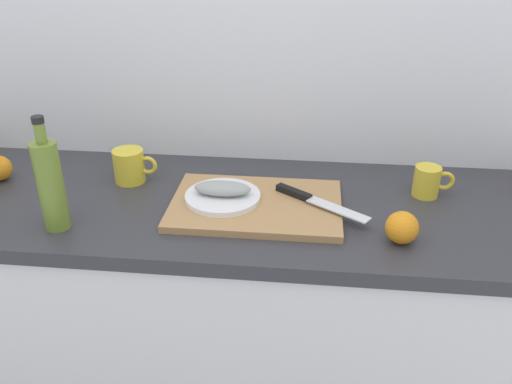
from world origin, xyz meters
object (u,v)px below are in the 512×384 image
Objects in this scene: coffee_mug_2 at (428,181)px; olive_oil_bottle at (50,184)px; white_plate at (223,197)px; cutting_board at (256,205)px; chef_knife at (309,198)px; coffee_mug_0 at (130,166)px; fish_fillet at (222,188)px.

olive_oil_bottle is at bearing -163.92° from coffee_mug_2.
white_plate is at bearing 21.27° from olive_oil_bottle.
chef_knife reaches higher than cutting_board.
olive_oil_bottle is at bearing -163.01° from cutting_board.
coffee_mug_0 is (-0.53, 0.11, 0.02)m from chef_knife.
cutting_board is 4.06× the size of coffee_mug_2.
fish_fillet is at bearing 21.27° from olive_oil_bottle.
cutting_board is 0.09m from white_plate.
coffee_mug_0 reaches higher than chef_knife.
coffee_mug_2 is at bearing 15.12° from cutting_board.
fish_fillet is at bearing -90.00° from white_plate.
olive_oil_bottle reaches higher than fish_fillet.
chef_knife reaches higher than white_plate.
cutting_board is at bearing -164.88° from coffee_mug_2.
cutting_board is 1.80× the size of chef_knife.
fish_fillet is at bearing -141.99° from chef_knife.
coffee_mug_0 is at bearing -156.59° from chef_knife.
chef_knife is 0.86× the size of olive_oil_bottle.
cutting_board is 0.49m from coffee_mug_2.
chef_knife is 0.66m from olive_oil_bottle.
chef_knife is (0.23, 0.01, -0.02)m from fish_fillet.
olive_oil_bottle reaches higher than coffee_mug_2.
chef_knife is at bearing -11.56° from coffee_mug_0.
fish_fillet is 1.37× the size of coffee_mug_2.
coffee_mug_2 reaches higher than fish_fillet.
fish_fillet is 0.43m from olive_oil_bottle.
white_plate is 0.69× the size of olive_oil_bottle.
coffee_mug_0 is 1.15× the size of coffee_mug_2.
olive_oil_bottle reaches higher than white_plate.
cutting_board is 2.23× the size of white_plate.
coffee_mug_2 is at bearing 12.21° from fish_fillet.
coffee_mug_0 is 0.86m from coffee_mug_2.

